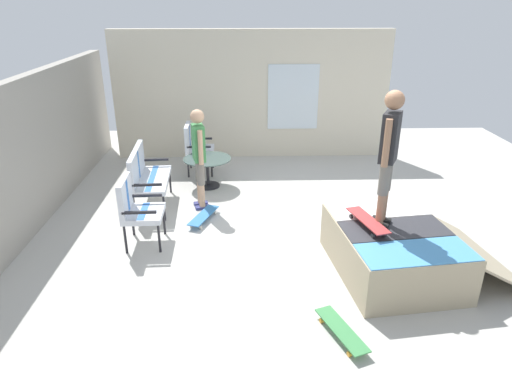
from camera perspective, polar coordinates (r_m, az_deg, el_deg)
The scene contains 13 objects.
ground_plane at distance 7.09m, azimuth 4.25°, elevation -5.44°, with size 12.00×12.00×0.10m, color beige.
back_wall_cinderblock at distance 7.34m, azimuth -28.28°, elevation 2.89°, with size 9.00×0.20×2.27m.
house_facade at distance 10.18m, azimuth -0.47°, elevation 12.06°, with size 0.23×6.00×2.76m.
skate_ramp at distance 6.23m, azimuth 16.95°, elevation -6.94°, with size 2.02×2.42×0.64m.
patio_bench at distance 7.91m, azimuth -13.78°, elevation 2.33°, with size 1.28×0.62×1.02m.
patio_chair_near_house at distance 9.34m, azimuth -7.74°, elevation 5.99°, with size 0.63×0.56×1.02m.
patio_chair_by_wall at distance 6.70m, azimuth -14.95°, elevation -1.66°, with size 0.64×0.57×1.02m.
patio_table at distance 8.65m, azimuth -6.10°, elevation 3.20°, with size 0.90×0.90×0.57m.
person_watching at distance 7.58m, azimuth -7.17°, elevation 5.01°, with size 0.47×0.30×1.71m.
person_skater at distance 5.74m, azimuth 16.32°, elevation 5.13°, with size 0.44×0.34×1.73m.
skateboard_by_bench at distance 7.42m, azimuth -6.60°, elevation -2.99°, with size 0.82×0.48×0.10m.
skateboard_spare at distance 5.13m, azimuth 10.67°, elevation -16.67°, with size 0.82×0.47×0.10m.
skateboard_on_ramp at distance 5.97m, azimuth 13.82°, elevation -3.52°, with size 0.82×0.40×0.10m.
Camera 1 is at (-6.19, 0.72, 3.33)m, focal length 31.89 mm.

